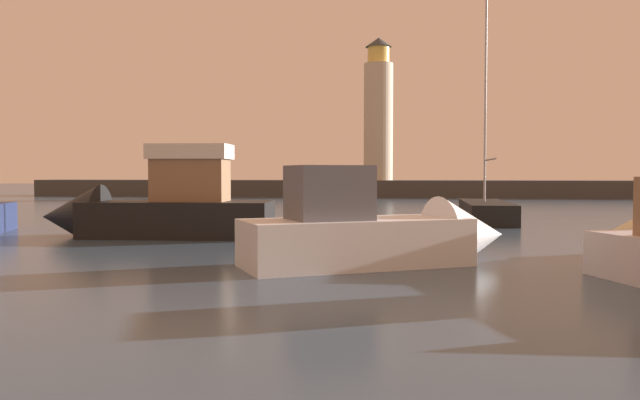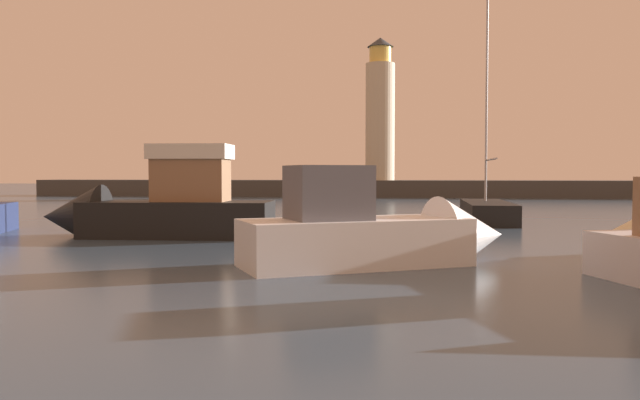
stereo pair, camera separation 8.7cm
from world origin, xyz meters
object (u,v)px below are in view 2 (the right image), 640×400
motorboat_2 (150,209)px  lighthouse (380,113)px  mooring_buoy (362,217)px  motorboat_1 (391,233)px  sailboat_moored (487,210)px

motorboat_2 → lighthouse: bearing=81.3°
lighthouse → mooring_buoy: size_ratio=16.80×
motorboat_1 → mooring_buoy: size_ratio=8.95×
motorboat_1 → lighthouse: bearing=93.4°
mooring_buoy → motorboat_1: bearing=-81.7°
lighthouse → motorboat_2: lighthouse is taller
mooring_buoy → motorboat_2: bearing=-143.0°
lighthouse → motorboat_1: (2.93, -49.95, -7.93)m
motorboat_2 → sailboat_moored: bearing=35.9°
lighthouse → mooring_buoy: bearing=-88.2°
sailboat_moored → mooring_buoy: sailboat_moored is taller
motorboat_1 → motorboat_2: bearing=147.0°
lighthouse → motorboat_2: size_ratio=1.60×
motorboat_1 → sailboat_moored: 16.95m
motorboat_1 → mooring_buoy: (-1.77, 12.18, -0.40)m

